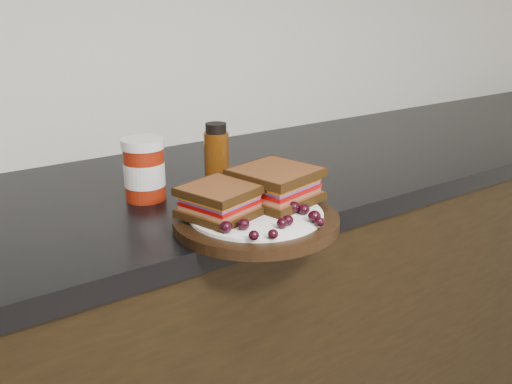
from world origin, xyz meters
TOP-DOWN VIEW (x-y plane):
  - countertop at (0.00, 1.70)m, footprint 3.98×0.60m
  - plate at (0.19, 1.43)m, footprint 0.28×0.28m
  - sandwich_left at (0.14, 1.46)m, footprint 0.14×0.14m
  - sandwich_right at (0.26, 1.46)m, footprint 0.16×0.16m
  - grape_0 at (0.11, 1.39)m, footprint 0.02×0.02m
  - grape_1 at (0.14, 1.38)m, footprint 0.02×0.02m
  - grape_2 at (0.13, 1.34)m, footprint 0.02×0.02m
  - grape_3 at (0.15, 1.33)m, footprint 0.02×0.02m
  - grape_4 at (0.19, 1.35)m, footprint 0.02×0.02m
  - grape_5 at (0.20, 1.36)m, footprint 0.02×0.02m
  - grape_6 at (0.24, 1.33)m, footprint 0.02×0.02m
  - grape_7 at (0.25, 1.34)m, footprint 0.02×0.02m
  - grape_8 at (0.25, 1.38)m, footprint 0.02×0.02m
  - grape_9 at (0.24, 1.40)m, footprint 0.02×0.02m
  - grape_10 at (0.28, 1.43)m, footprint 0.02×0.02m
  - grape_11 at (0.26, 1.43)m, footprint 0.02×0.02m
  - grape_12 at (0.28, 1.45)m, footprint 0.02×0.02m
  - grape_13 at (0.26, 1.50)m, footprint 0.02×0.02m
  - grape_14 at (0.14, 1.49)m, footprint 0.02×0.02m
  - grape_15 at (0.15, 1.46)m, footprint 0.02×0.02m
  - grape_16 at (0.12, 1.44)m, footprint 0.02×0.02m
  - grape_17 at (0.13, 1.42)m, footprint 0.02×0.02m
  - grape_18 at (0.13, 1.48)m, footprint 0.02×0.02m
  - grape_19 at (0.12, 1.47)m, footprint 0.02×0.02m
  - grape_20 at (0.13, 1.43)m, footprint 0.02×0.02m
  - condiment_jar at (0.10, 1.66)m, footprint 0.10×0.10m
  - oil_bottle at (0.24, 1.63)m, footprint 0.05×0.05m

SIDE VIEW (x-z plane):
  - countertop at x=0.00m, z-range 0.86..0.90m
  - plate at x=0.19m, z-range 0.90..0.92m
  - grape_13 at x=0.26m, z-range 0.92..0.94m
  - grape_6 at x=0.24m, z-range 0.92..0.94m
  - grape_3 at x=0.15m, z-range 0.92..0.94m
  - grape_2 at x=0.13m, z-range 0.92..0.94m
  - grape_11 at x=0.26m, z-range 0.92..0.94m
  - grape_15 at x=0.15m, z-range 0.92..0.94m
  - grape_20 at x=0.13m, z-range 0.92..0.94m
  - grape_17 at x=0.13m, z-range 0.92..0.94m
  - grape_4 at x=0.19m, z-range 0.92..0.94m
  - grape_16 at x=0.12m, z-range 0.92..0.94m
  - grape_5 at x=0.20m, z-range 0.92..0.94m
  - grape_14 at x=0.14m, z-range 0.92..0.94m
  - grape_8 at x=0.25m, z-range 0.92..0.94m
  - grape_1 at x=0.14m, z-range 0.92..0.94m
  - grape_19 at x=0.12m, z-range 0.92..0.94m
  - grape_12 at x=0.28m, z-range 0.92..0.94m
  - grape_0 at x=0.11m, z-range 0.92..0.94m
  - grape_7 at x=0.25m, z-range 0.92..0.94m
  - grape_10 at x=0.28m, z-range 0.92..0.94m
  - grape_9 at x=0.24m, z-range 0.92..0.94m
  - grape_18 at x=0.13m, z-range 0.92..0.94m
  - sandwich_left at x=0.14m, z-range 0.92..0.97m
  - sandwich_right at x=0.26m, z-range 0.92..0.98m
  - condiment_jar at x=0.10m, z-range 0.90..1.02m
  - oil_bottle at x=0.24m, z-range 0.90..1.04m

